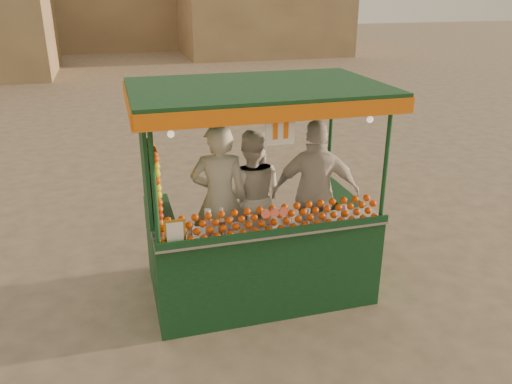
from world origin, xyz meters
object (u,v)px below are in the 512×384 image
object	(u,v)px
juice_cart	(254,232)
vendor_left	(220,199)
vendor_middle	(252,196)
vendor_right	(316,193)

from	to	relation	value
juice_cart	vendor_left	bearing A→B (deg)	150.61
vendor_left	vendor_middle	bearing A→B (deg)	-145.07
vendor_left	vendor_middle	xyz separation A→B (m)	(0.46, 0.20, -0.08)
juice_cart	vendor_left	distance (m)	0.59
juice_cart	vendor_right	xyz separation A→B (m)	(0.84, 0.09, 0.39)
vendor_right	juice_cart	bearing A→B (deg)	23.29
vendor_left	vendor_right	bearing A→B (deg)	-174.43
vendor_right	vendor_middle	bearing A→B (deg)	-6.22
juice_cart	vendor_left	world-z (taller)	juice_cart
vendor_middle	vendor_right	world-z (taller)	vendor_right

